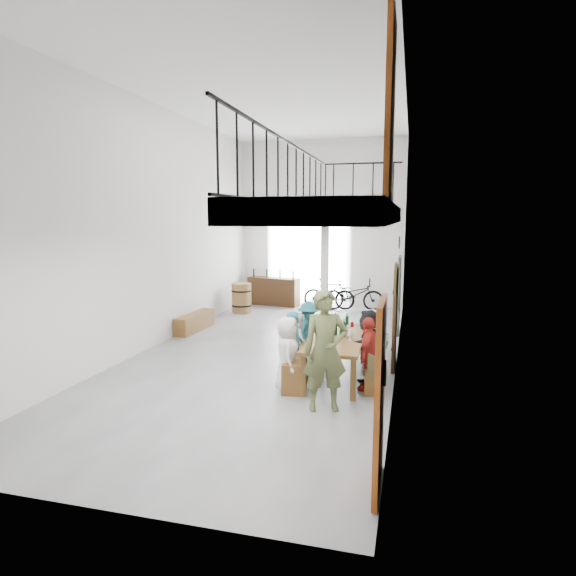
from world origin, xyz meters
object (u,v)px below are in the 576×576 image
(bicycle_near, at_px, (353,295))
(oak_barrel, at_px, (242,298))
(serving_counter, at_px, (274,291))
(tasting_table, at_px, (337,341))
(side_bench, at_px, (195,322))
(host_standing, at_px, (325,351))
(bench_inner, at_px, (300,362))

(bicycle_near, bearing_deg, oak_barrel, 104.03)
(oak_barrel, bearing_deg, serving_counter, 67.98)
(tasting_table, distance_m, side_bench, 5.11)
(side_bench, distance_m, serving_counter, 4.26)
(serving_counter, xyz_separation_m, host_standing, (3.29, -8.52, 0.47))
(serving_counter, relative_size, bicycle_near, 0.92)
(tasting_table, bearing_deg, bicycle_near, 93.13)
(tasting_table, xyz_separation_m, bench_inner, (-0.70, 0.02, -0.44))
(oak_barrel, bearing_deg, side_bench, -97.66)
(host_standing, height_order, bicycle_near, host_standing)
(side_bench, bearing_deg, host_standing, -45.79)
(serving_counter, bearing_deg, side_bench, -93.25)
(tasting_table, height_order, bench_inner, tasting_table)
(side_bench, relative_size, serving_counter, 0.91)
(bench_inner, xyz_separation_m, side_bench, (-3.50, 2.85, -0.03))
(bench_inner, bearing_deg, bicycle_near, 81.84)
(side_bench, relative_size, bicycle_near, 0.84)
(bench_inner, relative_size, host_standing, 1.21)
(side_bench, bearing_deg, bicycle_near, 46.25)
(oak_barrel, distance_m, host_standing, 8.03)
(serving_counter, height_order, host_standing, host_standing)
(bench_inner, bearing_deg, tasting_table, -8.09)
(bench_inner, xyz_separation_m, host_standing, (0.75, -1.52, 0.68))
(side_bench, relative_size, host_standing, 0.86)
(oak_barrel, xyz_separation_m, serving_counter, (0.61, 1.51, 0.01))
(tasting_table, distance_m, host_standing, 1.52)
(host_standing, relative_size, bicycle_near, 0.97)
(bench_inner, relative_size, side_bench, 1.40)
(host_standing, bearing_deg, bicycle_near, 74.08)
(serving_counter, bearing_deg, bicycle_near, 4.12)
(serving_counter, bearing_deg, oak_barrel, -102.15)
(tasting_table, height_order, side_bench, tasting_table)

